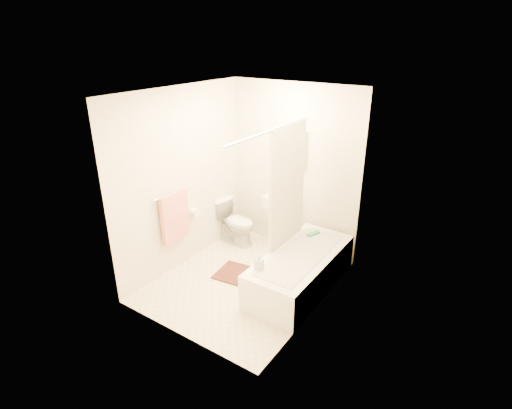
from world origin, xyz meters
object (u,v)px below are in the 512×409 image
Objects in this scene: toilet at (235,222)px; soap_bottle at (259,262)px; sink at (282,220)px; bathtub at (300,271)px; bath_mat at (241,275)px.

soap_bottle is (1.14, -1.06, 0.23)m from toilet.
soap_bottle is at bearing -71.00° from sink.
bathtub is (0.72, -0.76, -0.22)m from sink.
bath_mat is (0.62, -0.73, -0.32)m from toilet.
toilet is at bearing 136.96° from soap_bottle.
sink is 1.41m from soap_bottle.
sink is at bearing 87.24° from bath_mat.
bath_mat is at bearing 146.87° from soap_bottle.
bathtub reaches higher than bath_mat.
sink is 1.08m from bath_mat.
toilet is 3.45× the size of soap_bottle.
bath_mat is 0.83m from soap_bottle.
sink is (0.67, 0.26, 0.12)m from toilet.
toilet reaches higher than soap_bottle.
bathtub is (1.39, -0.50, -0.10)m from toilet.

